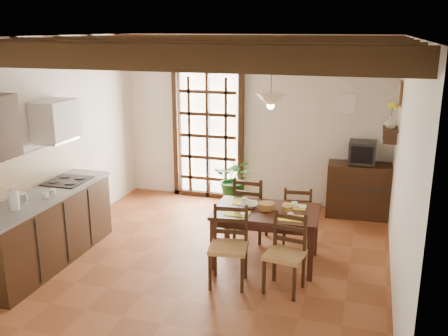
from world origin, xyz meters
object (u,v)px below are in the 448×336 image
at_px(sideboard, 359,190).
at_px(pendant_lamp, 271,99).
at_px(chair_far_left, 251,219).
at_px(crt_tv, 362,152).
at_px(chair_near_right, 285,268).
at_px(dining_table, 266,217).
at_px(chair_far_right, 297,225).
at_px(potted_plant, 235,177).
at_px(kitchen_counter, 45,228).
at_px(chair_near_left, 229,260).

bearing_deg(sideboard, pendant_lamp, -122.24).
distance_m(chair_far_left, crt_tv, 2.11).
relative_size(crt_tv, pendant_lamp, 0.48).
distance_m(chair_near_right, pendant_lamp, 1.98).
height_order(dining_table, chair_near_right, chair_near_right).
xyz_separation_m(dining_table, chair_far_right, (0.30, 0.68, -0.35)).
distance_m(sideboard, pendant_lamp, 2.75).
bearing_deg(potted_plant, chair_far_right, -41.36).
relative_size(dining_table, potted_plant, 0.73).
xyz_separation_m(kitchen_counter, dining_table, (2.66, 0.81, 0.14)).
xyz_separation_m(dining_table, crt_tv, (1.07, 2.01, 0.43)).
xyz_separation_m(sideboard, crt_tv, (0.00, -0.01, 0.62)).
relative_size(kitchen_counter, dining_table, 1.69).
xyz_separation_m(chair_far_left, sideboard, (1.43, 1.37, 0.13)).
distance_m(chair_near_left, chair_far_left, 1.32).
xyz_separation_m(crt_tv, potted_plant, (-1.96, -0.29, -0.48)).
bearing_deg(chair_near_left, sideboard, 55.54).
distance_m(chair_far_left, potted_plant, 1.22).
bearing_deg(kitchen_counter, crt_tv, 37.01).
height_order(chair_near_right, sideboard, chair_near_right).
height_order(chair_near_left, pendant_lamp, pendant_lamp).
relative_size(kitchen_counter, chair_near_left, 2.42).
bearing_deg(kitchen_counter, potted_plant, 54.83).
distance_m(chair_near_left, chair_far_right, 1.48).
height_order(dining_table, pendant_lamp, pendant_lamp).
bearing_deg(chair_near_left, pendant_lamp, 61.70).
distance_m(crt_tv, pendant_lamp, 2.42).
bearing_deg(chair_far_right, chair_far_left, -4.60).
bearing_deg(chair_near_left, dining_table, 58.94).
bearing_deg(chair_far_right, pendant_lamp, 55.63).
relative_size(potted_plant, pendant_lamp, 2.16).
distance_m(sideboard, potted_plant, 1.99).
bearing_deg(pendant_lamp, sideboard, 60.67).
height_order(chair_near_left, chair_far_right, chair_near_left).
relative_size(chair_far_left, sideboard, 0.93).
xyz_separation_m(chair_far_right, sideboard, (0.78, 1.34, 0.16)).
xyz_separation_m(kitchen_counter, chair_far_left, (2.31, 1.46, -0.18)).
bearing_deg(pendant_lamp, crt_tv, 60.59).
relative_size(dining_table, chair_near_right, 1.49).
distance_m(dining_table, chair_far_right, 0.82).
bearing_deg(dining_table, pendant_lamp, 87.43).
bearing_deg(dining_table, chair_near_right, -63.73).
relative_size(kitchen_counter, chair_near_right, 2.51).
relative_size(kitchen_counter, sideboard, 2.23).
bearing_deg(sideboard, potted_plant, -174.26).
height_order(kitchen_counter, chair_far_left, kitchen_counter).
bearing_deg(kitchen_counter, pendant_lamp, 18.90).
xyz_separation_m(kitchen_counter, crt_tv, (3.74, 2.82, 0.57)).
distance_m(chair_far_right, sideboard, 1.56).
height_order(chair_near_left, chair_far_left, chair_far_left).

